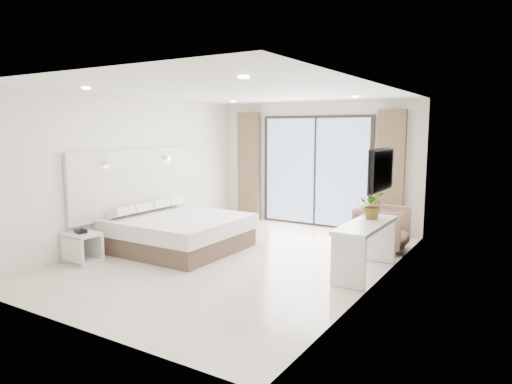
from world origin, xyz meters
TOP-DOWN VIEW (x-y plane):
  - ground at (0.00, 0.00)m, footprint 6.20×6.20m
  - room_shell at (-0.20, 0.75)m, footprint 4.62×6.22m
  - bed at (-1.25, -0.03)m, footprint 2.11×2.01m
  - nightstand at (-2.01, -1.46)m, footprint 0.53×0.44m
  - phone at (-2.01, -1.48)m, footprint 0.22×0.19m
  - console_desk at (2.04, 0.32)m, footprint 0.50×1.60m
  - plant at (2.04, 0.64)m, footprint 0.45×0.49m
  - armchair at (1.85, 1.84)m, footprint 0.79×0.84m

SIDE VIEW (x-z plane):
  - ground at x=0.00m, z-range 0.00..0.00m
  - nightstand at x=-2.01m, z-range 0.00..0.48m
  - bed at x=-1.25m, z-range -0.05..0.67m
  - armchair at x=1.85m, z-range 0.00..0.85m
  - phone at x=-2.01m, z-range 0.48..0.55m
  - console_desk at x=2.04m, z-range 0.18..0.95m
  - plant at x=2.04m, z-range 0.77..1.11m
  - room_shell at x=-0.20m, z-range 0.22..2.94m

